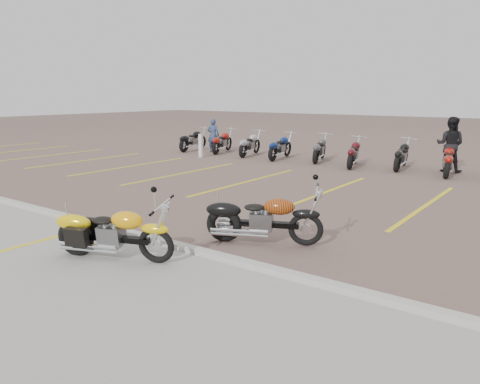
{
  "coord_description": "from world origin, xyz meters",
  "views": [
    {
      "loc": [
        5.64,
        -7.71,
        2.71
      ],
      "look_at": [
        0.14,
        -0.23,
        0.75
      ],
      "focal_mm": 35.0,
      "sensor_mm": 36.0,
      "label": 1
    }
  ],
  "objects_px": {
    "flame_cruiser": "(261,220)",
    "person_a": "(213,135)",
    "yellow_cruiser": "(113,234)",
    "bollard": "(201,146)",
    "person_b": "(450,144)"
  },
  "relations": [
    {
      "from": "yellow_cruiser",
      "to": "person_a",
      "type": "bearing_deg",
      "value": 102.0
    },
    {
      "from": "person_b",
      "to": "person_a",
      "type": "bearing_deg",
      "value": 1.92
    },
    {
      "from": "flame_cruiser",
      "to": "bollard",
      "type": "distance_m",
      "value": 12.13
    },
    {
      "from": "person_a",
      "to": "bollard",
      "type": "height_order",
      "value": "person_a"
    },
    {
      "from": "yellow_cruiser",
      "to": "person_b",
      "type": "height_order",
      "value": "person_b"
    },
    {
      "from": "yellow_cruiser",
      "to": "flame_cruiser",
      "type": "distance_m",
      "value": 2.63
    },
    {
      "from": "person_a",
      "to": "bollard",
      "type": "xyz_separation_m",
      "value": [
        0.75,
        -1.76,
        -0.28
      ]
    },
    {
      "from": "yellow_cruiser",
      "to": "person_a",
      "type": "relative_size",
      "value": 1.3
    },
    {
      "from": "flame_cruiser",
      "to": "bollard",
      "type": "relative_size",
      "value": 2.01
    },
    {
      "from": "yellow_cruiser",
      "to": "person_a",
      "type": "distance_m",
      "value": 14.67
    },
    {
      "from": "person_a",
      "to": "yellow_cruiser",
      "type": "bearing_deg",
      "value": 100.3
    },
    {
      "from": "flame_cruiser",
      "to": "person_a",
      "type": "bearing_deg",
      "value": 108.5
    },
    {
      "from": "person_a",
      "to": "flame_cruiser",
      "type": "bearing_deg",
      "value": 110.42
    },
    {
      "from": "yellow_cruiser",
      "to": "bollard",
      "type": "bearing_deg",
      "value": 103.46
    },
    {
      "from": "person_a",
      "to": "person_b",
      "type": "bearing_deg",
      "value": 159.91
    }
  ]
}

